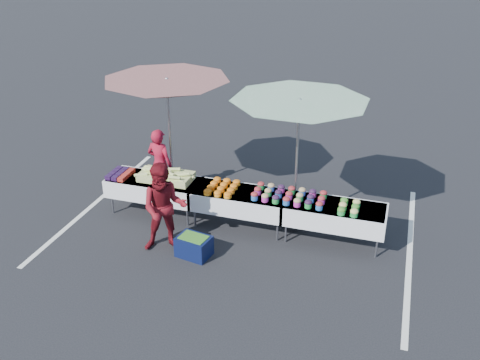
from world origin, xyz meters
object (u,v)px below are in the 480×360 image
(customer, at_px, (164,208))
(umbrella_right, at_px, (299,111))
(vendor, at_px, (160,164))
(umbrella_left, at_px, (167,89))
(table_left, at_px, (154,187))
(storage_bin, at_px, (194,246))
(table_center, at_px, (240,200))
(table_right, at_px, (334,214))

(customer, relative_size, umbrella_right, 0.52)
(vendor, distance_m, umbrella_left, 1.61)
(table_left, distance_m, umbrella_right, 3.31)
(umbrella_left, xyz_separation_m, umbrella_right, (2.75, -0.40, -0.03))
(umbrella_right, bearing_deg, table_left, -171.82)
(vendor, distance_m, customer, 2.05)
(table_left, distance_m, customer, 1.40)
(customer, relative_size, storage_bin, 2.59)
(table_center, bearing_deg, vendor, 161.40)
(customer, bearing_deg, table_left, 102.09)
(table_center, bearing_deg, customer, -132.03)
(table_left, height_order, customer, customer)
(table_center, xyz_separation_m, storage_bin, (-0.47, -1.21, -0.39))
(table_right, height_order, vendor, vendor)
(table_right, xyz_separation_m, vendor, (-3.78, 0.67, 0.19))
(vendor, relative_size, umbrella_left, 0.54)
(customer, bearing_deg, table_right, 0.37)
(table_center, relative_size, umbrella_left, 0.65)
(storage_bin, bearing_deg, umbrella_left, 133.00)
(table_center, relative_size, table_right, 1.00)
(table_center, height_order, customer, customer)
(customer, bearing_deg, vendor, 95.91)
(customer, height_order, umbrella_right, umbrella_right)
(table_left, relative_size, vendor, 1.21)
(customer, bearing_deg, umbrella_left, 89.09)
(umbrella_right, bearing_deg, vendor, 174.86)
(umbrella_left, bearing_deg, umbrella_right, -8.27)
(vendor, relative_size, storage_bin, 2.38)
(customer, height_order, storage_bin, customer)
(table_right, height_order, customer, customer)
(vendor, xyz_separation_m, customer, (0.95, -1.81, 0.07))
(table_right, relative_size, storage_bin, 2.88)
(vendor, bearing_deg, customer, 125.66)
(vendor, bearing_deg, storage_bin, 136.81)
(table_left, xyz_separation_m, table_center, (1.80, 0.00, 0.00))
(umbrella_left, distance_m, storage_bin, 3.23)
(table_right, distance_m, umbrella_right, 1.97)
(table_left, relative_size, customer, 1.11)
(table_center, bearing_deg, table_left, 180.00)
(table_center, xyz_separation_m, table_right, (1.80, 0.00, 0.00))
(vendor, xyz_separation_m, umbrella_left, (0.21, 0.13, 1.59))
(table_right, xyz_separation_m, umbrella_right, (-0.82, 0.40, 1.75))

